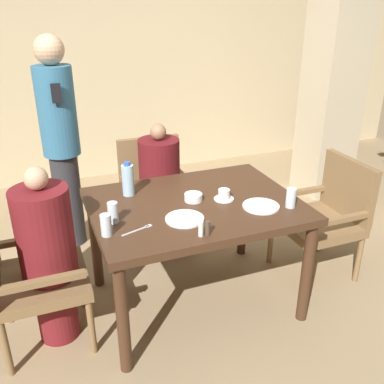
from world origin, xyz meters
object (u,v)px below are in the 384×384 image
(diner_in_left_chair, at_px, (48,256))
(standing_host, at_px, (61,140))
(teacup_with_saucer, at_px, (224,195))
(diner_in_far_chair, at_px, (160,188))
(plate_main_right, at_px, (261,206))
(bowl_small, at_px, (193,197))
(glass_tall_near, at_px, (291,198))
(glass_tall_mid, at_px, (113,213))
(chair_left_side, at_px, (25,274))
(chair_right_side, at_px, (327,213))
(chair_far_side, at_px, (155,188))
(water_bottle, at_px, (128,180))
(glass_tall_far, at_px, (106,225))
(plate_main_left, at_px, (185,219))

(diner_in_left_chair, bearing_deg, standing_host, 78.84)
(teacup_with_saucer, bearing_deg, diner_in_far_chair, 103.56)
(standing_host, distance_m, plate_main_right, 1.70)
(standing_host, height_order, bowl_small, standing_host)
(teacup_with_saucer, distance_m, glass_tall_near, 0.42)
(bowl_small, xyz_separation_m, glass_tall_mid, (-0.53, -0.10, 0.04))
(standing_host, bearing_deg, glass_tall_mid, -82.68)
(diner_in_far_chair, xyz_separation_m, plate_main_right, (0.35, -0.96, 0.21))
(diner_in_far_chair, bearing_deg, standing_host, 151.10)
(diner_in_far_chair, bearing_deg, chair_left_side, -144.38)
(chair_right_side, height_order, plate_main_right, chair_right_side)
(chair_far_side, bearing_deg, diner_in_left_chair, -135.55)
(chair_left_side, height_order, diner_in_far_chair, diner_in_far_chair)
(plate_main_right, distance_m, water_bottle, 0.86)
(teacup_with_saucer, distance_m, bowl_small, 0.20)
(standing_host, distance_m, water_bottle, 0.92)
(chair_left_side, relative_size, teacup_with_saucer, 6.95)
(diner_in_far_chair, relative_size, plate_main_right, 4.73)
(diner_in_left_chair, height_order, standing_host, standing_host)
(chair_far_side, bearing_deg, water_bottle, -119.83)
(diner_in_left_chair, relative_size, bowl_small, 9.86)
(diner_in_left_chair, height_order, plate_main_right, diner_in_left_chair)
(plate_main_right, xyz_separation_m, glass_tall_far, (-0.95, 0.00, 0.06))
(water_bottle, xyz_separation_m, glass_tall_mid, (-0.17, -0.34, -0.04))
(plate_main_left, distance_m, teacup_with_saucer, 0.37)
(standing_host, xyz_separation_m, glass_tall_near, (1.20, -1.40, -0.10))
(chair_right_side, xyz_separation_m, glass_tall_near, (-0.53, -0.27, 0.33))
(water_bottle, bearing_deg, standing_host, 110.69)
(diner_in_far_chair, height_order, chair_right_side, diner_in_far_chair)
(standing_host, bearing_deg, diner_in_left_chair, -101.16)
(chair_right_side, height_order, glass_tall_far, chair_right_side)
(chair_far_side, height_order, glass_tall_far, chair_far_side)
(diner_in_far_chair, bearing_deg, plate_main_left, -98.48)
(chair_right_side, xyz_separation_m, bowl_small, (-1.05, 0.03, 0.29))
(plate_main_left, xyz_separation_m, glass_tall_far, (-0.45, -0.01, 0.06))
(plate_main_right, bearing_deg, plate_main_left, 178.21)
(diner_in_far_chair, xyz_separation_m, glass_tall_far, (-0.59, -0.96, 0.27))
(chair_right_side, bearing_deg, glass_tall_near, -152.42)
(glass_tall_far, bearing_deg, water_bottle, 63.48)
(plate_main_right, xyz_separation_m, teacup_with_saucer, (-0.17, 0.18, 0.02))
(diner_in_left_chair, height_order, teacup_with_saucer, diner_in_left_chair)
(chair_left_side, height_order, chair_right_side, same)
(plate_main_left, height_order, glass_tall_near, glass_tall_near)
(teacup_with_saucer, bearing_deg, diner_in_left_chair, 178.53)
(diner_in_far_chair, relative_size, glass_tall_mid, 8.69)
(glass_tall_far, bearing_deg, chair_right_side, 7.26)
(chair_left_side, height_order, glass_tall_far, chair_left_side)
(water_bottle, bearing_deg, plate_main_right, -33.74)
(plate_main_left, distance_m, water_bottle, 0.52)
(bowl_small, bearing_deg, glass_tall_far, -158.35)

